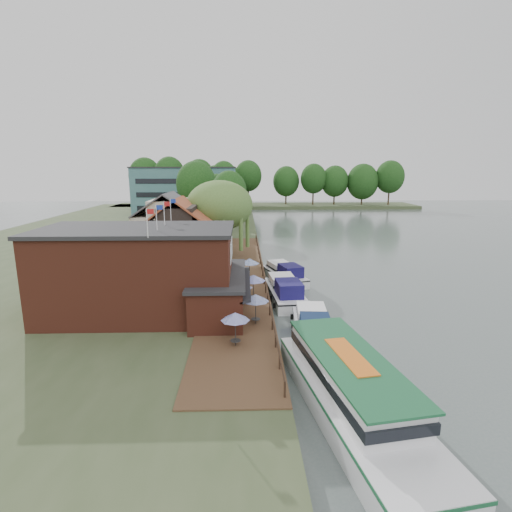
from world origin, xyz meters
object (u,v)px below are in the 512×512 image
object	(u,v)px
cottage_a	(179,234)
cruiser_2	(284,271)
tour_boat	(354,390)
pub	(163,271)
cottage_b	(169,223)
umbrella_5	(250,269)
cruiser_1	(285,288)
umbrella_1	(256,309)
umbrella_4	(239,278)
umbrella_3	(253,288)
cruiser_0	(313,324)
willow	(220,221)
hotel_block	(186,191)
swan	(293,371)
umbrella_0	(235,329)
umbrella_2	(240,295)
cottage_c	(204,216)

from	to	relation	value
cottage_a	cruiser_2	size ratio (longest dim) A/B	0.91
tour_boat	pub	bearing A→B (deg)	123.41
cottage_b	cruiser_2	size ratio (longest dim) A/B	1.02
umbrella_5	cruiser_1	xyz separation A→B (m)	(3.46, -3.62, -1.04)
umbrella_1	umbrella_4	distance (m)	9.17
cruiser_1	tour_boat	xyz separation A→B (m)	(1.63, -19.34, 0.39)
umbrella_3	cruiser_0	xyz separation A→B (m)	(4.44, -6.09, -1.11)
cottage_a	umbrella_3	bearing A→B (deg)	-55.08
willow	umbrella_3	distance (m)	17.98
umbrella_1	umbrella_4	bearing A→B (deg)	98.66
hotel_block	umbrella_1	size ratio (longest dim) A/B	10.69
cottage_b	cruiser_0	distance (m)	32.61
cruiser_2	swan	distance (m)	21.86
cottage_b	cruiser_1	bearing A→B (deg)	-52.30
cruiser_1	tour_boat	size ratio (longest dim) A/B	0.68
pub	umbrella_1	bearing A→B (deg)	-20.26
cottage_a	tour_boat	bearing A→B (deg)	-64.85
cruiser_2	cruiser_1	bearing A→B (deg)	-112.51
umbrella_0	cruiser_0	size ratio (longest dim) A/B	0.24
umbrella_2	umbrella_0	bearing A→B (deg)	-91.88
cruiser_1	umbrella_2	bearing A→B (deg)	-135.19
cottage_b	umbrella_1	bearing A→B (deg)	-67.53
cruiser_0	umbrella_2	bearing A→B (deg)	149.30
umbrella_0	umbrella_1	bearing A→B (deg)	69.18
umbrella_4	cruiser_0	distance (m)	11.17
umbrella_2	cottage_c	bearing A→B (deg)	100.65
umbrella_2	umbrella_4	xyz separation A→B (m)	(-0.14, 5.51, 0.00)
cottage_a	swan	size ratio (longest dim) A/B	19.55
cruiser_2	swan	size ratio (longest dim) A/B	21.46
pub	swan	xyz separation A→B (m)	(9.72, -8.70, -4.43)
pub	hotel_block	distance (m)	71.49
cottage_a	umbrella_5	bearing A→B (deg)	-33.16
willow	cruiser_2	world-z (taller)	willow
cruiser_2	cottage_b	bearing A→B (deg)	124.86
cottage_b	cruiser_2	distance (m)	19.84
hotel_block	umbrella_0	size ratio (longest dim) A/B	10.69
umbrella_0	cruiser_0	distance (m)	6.92
cottage_c	swan	world-z (taller)	cottage_c
pub	cruiser_0	size ratio (longest dim) A/B	2.06
swan	cottage_b	bearing A→B (deg)	112.15
umbrella_2	umbrella_4	world-z (taller)	same
cruiser_2	hotel_block	bearing A→B (deg)	91.18
cottage_a	umbrella_0	xyz separation A→B (m)	(7.00, -21.66, -2.96)
umbrella_4	cruiser_2	xyz separation A→B (m)	(5.21, 6.78, -1.15)
umbrella_2	cruiser_0	xyz separation A→B (m)	(5.64, -3.98, -1.11)
umbrella_4	swan	bearing A→B (deg)	-76.44
umbrella_2	tour_boat	distance (m)	15.37
cottage_a	cottage_b	size ratio (longest dim) A/B	0.90
cottage_c	willow	size ratio (longest dim) A/B	0.82
cottage_a	willow	size ratio (longest dim) A/B	0.82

